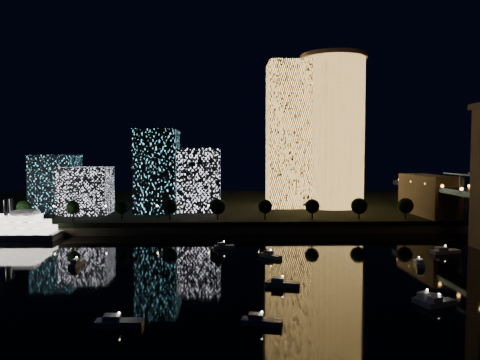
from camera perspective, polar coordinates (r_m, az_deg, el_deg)
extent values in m
plane|color=black|center=(115.53, 12.28, -13.31)|extent=(520.00, 520.00, 0.00)
cube|color=black|center=(270.35, 3.80, -3.18)|extent=(420.00, 160.00, 5.00)
cube|color=#6B5E4C|center=(193.78, 6.21, -6.05)|extent=(420.00, 6.00, 3.00)
cylinder|color=#F1AC4D|center=(247.34, 11.25, 5.58)|extent=(32.00, 32.00, 76.09)
cylinder|color=#6B5E4C|center=(252.00, 11.35, 14.48)|extent=(34.00, 34.00, 2.00)
cube|color=#F1AC4D|center=(245.14, 6.16, 5.44)|extent=(23.37, 23.37, 74.37)
cube|color=silver|center=(228.57, -5.49, 0.08)|extent=(24.65, 20.86, 30.34)
cube|color=#51BEDB|center=(227.30, -10.02, 1.13)|extent=(19.52, 25.37, 39.04)
cube|color=silver|center=(227.38, -18.24, -1.20)|extent=(21.49, 19.54, 21.49)
cube|color=#51BEDB|center=(241.20, -21.52, -0.35)|extent=(19.34, 21.27, 27.07)
cube|color=#6B5E4C|center=(228.08, 21.93, -2.33)|extent=(12.00, 40.00, 23.00)
cube|color=navy|center=(189.25, 25.55, -0.48)|extent=(0.50, 0.50, 7.00)
sphere|color=#FF9838|center=(216.10, 21.72, -0.42)|extent=(1.20, 1.20, 1.20)
cube|color=silver|center=(196.67, -24.73, -3.65)|extent=(8.39, 6.36, 1.86)
cylinder|color=black|center=(197.13, -26.64, -3.02)|extent=(1.45, 1.45, 6.20)
cylinder|color=black|center=(200.85, -26.14, -2.90)|extent=(1.45, 1.45, 6.20)
cube|color=silver|center=(95.61, -14.51, -16.53)|extent=(9.00, 3.00, 1.20)
cube|color=silver|center=(95.54, -15.34, -15.85)|extent=(3.17, 2.37, 1.00)
sphere|color=white|center=(94.95, -14.53, -15.39)|extent=(0.36, 0.36, 0.36)
cube|color=silver|center=(148.96, 3.78, -9.23)|extent=(6.74, 7.44, 1.20)
cube|color=silver|center=(149.51, 3.47, -8.75)|extent=(3.23, 3.32, 1.00)
sphere|color=white|center=(148.54, 3.78, -8.47)|extent=(0.36, 0.36, 0.36)
cube|color=silver|center=(146.33, -19.28, -9.63)|extent=(3.04, 7.18, 1.20)
cube|color=silver|center=(145.16, -19.46, -9.30)|extent=(2.09, 2.64, 1.00)
sphere|color=white|center=(145.91, -19.30, -8.87)|extent=(0.36, 0.36, 0.36)
cube|color=silver|center=(169.23, 23.75, -7.98)|extent=(10.14, 4.93, 1.20)
cube|color=silver|center=(168.16, 23.36, -7.66)|extent=(3.83, 3.14, 1.00)
sphere|color=white|center=(168.86, 23.77, -7.32)|extent=(0.36, 0.36, 0.36)
cube|color=silver|center=(114.65, 21.84, -13.29)|extent=(7.58, 5.56, 1.20)
cube|color=silver|center=(113.50, 21.50, -12.87)|extent=(3.17, 2.90, 1.00)
sphere|color=white|center=(114.10, 21.86, -12.32)|extent=(0.36, 0.36, 0.36)
cube|color=silver|center=(112.41, 23.10, -13.65)|extent=(7.93, 5.04, 1.20)
cube|color=silver|center=(111.30, 22.71, -13.22)|extent=(3.19, 2.81, 1.00)
sphere|color=white|center=(111.85, 23.13, -12.67)|extent=(0.36, 0.36, 0.36)
cube|color=silver|center=(93.31, 2.68, -16.93)|extent=(8.17, 4.20, 1.20)
cube|color=silver|center=(93.10, 1.94, -16.25)|extent=(3.12, 2.60, 1.00)
sphere|color=white|center=(92.64, 2.69, -15.77)|extent=(0.36, 0.36, 0.36)
cube|color=silver|center=(148.20, 20.98, -9.50)|extent=(3.66, 7.04, 1.20)
cube|color=silver|center=(147.00, 21.06, -9.17)|extent=(2.25, 2.70, 1.00)
sphere|color=white|center=(147.78, 21.00, -8.75)|extent=(0.36, 0.36, 0.36)
cube|color=silver|center=(162.56, -1.93, -8.16)|extent=(7.35, 3.68, 1.20)
cube|color=silver|center=(162.13, -2.30, -7.80)|extent=(2.79, 2.31, 1.00)
sphere|color=white|center=(162.17, -1.94, -7.47)|extent=(0.36, 0.36, 0.36)
cube|color=silver|center=(118.54, 5.22, -12.51)|extent=(8.85, 4.52, 1.20)
cube|color=silver|center=(118.37, 4.60, -11.98)|extent=(3.37, 2.80, 1.00)
sphere|color=white|center=(118.01, 5.22, -11.58)|extent=(0.36, 0.36, 0.36)
cylinder|color=black|center=(213.29, -24.82, -3.99)|extent=(0.70, 0.70, 4.00)
sphere|color=black|center=(212.90, -24.84, -3.05)|extent=(5.99, 5.99, 5.99)
cylinder|color=black|center=(206.43, -19.68, -4.11)|extent=(0.70, 0.70, 4.00)
sphere|color=black|center=(206.02, -19.70, -3.14)|extent=(5.35, 5.35, 5.35)
cylinder|color=black|center=(201.32, -14.23, -4.20)|extent=(0.70, 0.70, 4.00)
sphere|color=black|center=(200.90, -14.24, -3.21)|extent=(5.82, 5.82, 5.82)
cylinder|color=black|center=(198.11, -8.55, -4.25)|extent=(0.70, 0.70, 4.00)
sphere|color=black|center=(197.69, -8.56, -3.25)|extent=(6.32, 6.32, 6.32)
cylinder|color=black|center=(196.89, -2.74, -4.27)|extent=(0.70, 0.70, 4.00)
sphere|color=black|center=(196.46, -2.74, -3.26)|extent=(6.69, 6.69, 6.69)
cylinder|color=black|center=(197.70, 3.08, -4.24)|extent=(0.70, 0.70, 4.00)
sphere|color=black|center=(197.27, 3.09, -3.23)|extent=(5.98, 5.98, 5.98)
cylinder|color=black|center=(200.51, 8.80, -4.17)|extent=(0.70, 0.70, 4.00)
sphere|color=black|center=(200.09, 8.81, -3.17)|extent=(6.14, 6.14, 6.14)
cylinder|color=black|center=(205.24, 14.30, -4.06)|extent=(0.70, 0.70, 4.00)
sphere|color=black|center=(204.83, 14.32, -3.09)|extent=(6.95, 6.95, 6.95)
cylinder|color=black|center=(211.76, 19.51, -3.92)|extent=(0.70, 0.70, 4.00)
sphere|color=black|center=(211.36, 19.53, -2.98)|extent=(6.70, 6.70, 6.70)
cylinder|color=black|center=(215.19, -21.74, -3.72)|extent=(0.24, 0.24, 5.00)
sphere|color=#FFCC7F|center=(214.87, -21.76, -2.98)|extent=(0.70, 0.70, 0.70)
cylinder|color=black|center=(208.85, -16.04, -3.82)|extent=(0.24, 0.24, 5.00)
sphere|color=#FFCC7F|center=(208.53, -16.05, -3.06)|extent=(0.70, 0.70, 0.70)
cylinder|color=black|center=(204.70, -10.03, -3.88)|extent=(0.24, 0.24, 5.00)
sphere|color=#FFCC7F|center=(204.37, -10.04, -3.11)|extent=(0.70, 0.70, 0.70)
cylinder|color=black|center=(202.86, -3.85, -3.91)|extent=(0.24, 0.24, 5.00)
sphere|color=#FFCC7F|center=(202.53, -3.86, -3.12)|extent=(0.70, 0.70, 0.70)
cylinder|color=black|center=(203.40, 2.37, -3.88)|extent=(0.24, 0.24, 5.00)
sphere|color=#FFCC7F|center=(203.07, 2.37, -3.10)|extent=(0.70, 0.70, 0.70)
cylinder|color=black|center=(206.29, 8.48, -3.81)|extent=(0.24, 0.24, 5.00)
sphere|color=#FFCC7F|center=(205.97, 8.49, -3.04)|extent=(0.70, 0.70, 0.70)
cylinder|color=black|center=(211.45, 14.37, -3.71)|extent=(0.24, 0.24, 5.00)
sphere|color=#FFCC7F|center=(211.13, 14.38, -2.95)|extent=(0.70, 0.70, 0.70)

